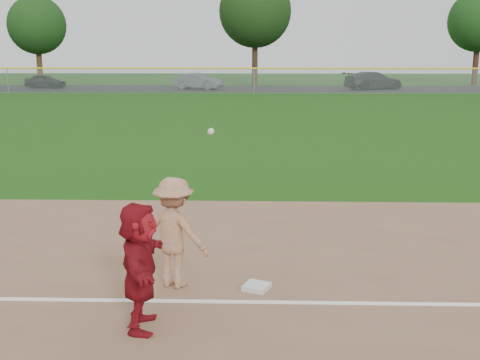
{
  "coord_description": "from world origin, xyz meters",
  "views": [
    {
      "loc": [
        0.3,
        -8.79,
        3.56
      ],
      "look_at": [
        0.0,
        1.5,
        1.3
      ],
      "focal_mm": 45.0,
      "sensor_mm": 36.0,
      "label": 1
    }
  ],
  "objects_px": {
    "base_runner": "(140,266)",
    "car_right": "(374,80)",
    "car_mid": "(198,81)",
    "car_left": "(45,81)",
    "first_base": "(257,287)"
  },
  "relations": [
    {
      "from": "car_left",
      "to": "car_right",
      "type": "bearing_deg",
      "value": -80.48
    },
    {
      "from": "base_runner",
      "to": "car_mid",
      "type": "height_order",
      "value": "base_runner"
    },
    {
      "from": "car_left",
      "to": "car_mid",
      "type": "height_order",
      "value": "car_mid"
    },
    {
      "from": "base_runner",
      "to": "car_right",
      "type": "height_order",
      "value": "base_runner"
    },
    {
      "from": "base_runner",
      "to": "car_left",
      "type": "xyz_separation_m",
      "value": [
        -17.85,
        47.58,
        -0.22
      ]
    },
    {
      "from": "base_runner",
      "to": "car_mid",
      "type": "xyz_separation_m",
      "value": [
        -3.79,
        46.57,
        -0.14
      ]
    },
    {
      "from": "car_mid",
      "to": "car_right",
      "type": "distance_m",
      "value": 15.51
    },
    {
      "from": "car_left",
      "to": "car_mid",
      "type": "relative_size",
      "value": 0.86
    },
    {
      "from": "first_base",
      "to": "car_left",
      "type": "height_order",
      "value": "car_left"
    },
    {
      "from": "car_right",
      "to": "car_left",
      "type": "bearing_deg",
      "value": 65.54
    },
    {
      "from": "car_left",
      "to": "car_right",
      "type": "height_order",
      "value": "car_right"
    },
    {
      "from": "car_mid",
      "to": "first_base",
      "type": "bearing_deg",
      "value": -152.7
    },
    {
      "from": "car_mid",
      "to": "car_left",
      "type": "bearing_deg",
      "value": 106.53
    },
    {
      "from": "first_base",
      "to": "car_mid",
      "type": "bearing_deg",
      "value": 96.65
    },
    {
      "from": "base_runner",
      "to": "car_mid",
      "type": "distance_m",
      "value": 46.73
    }
  ]
}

